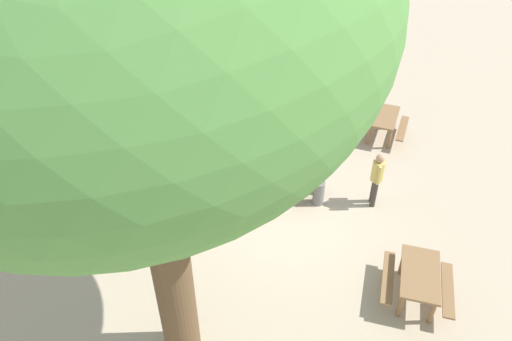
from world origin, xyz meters
name	(u,v)px	position (x,y,z in m)	size (l,w,h in m)	color
ground_plane	(280,209)	(0.00, 0.00, 0.00)	(60.00, 60.00, 0.00)	#BAA88C
elephant	(291,170)	(0.43, -0.09, 1.06)	(2.13, 2.27, 1.65)	slate
person_handler	(377,176)	(1.29, -2.14, 0.95)	(0.48, 0.32, 1.62)	#3F3833
shade_tree_main	(131,18)	(-4.58, 0.08, 6.67)	(6.70, 6.14, 9.10)	brown
wooden_bench	(212,117)	(2.61, 3.61, 0.47)	(1.45, 0.70, 0.88)	brown
picnic_table_near	(419,279)	(-1.32, -3.80, 0.59)	(1.75, 1.73, 0.78)	olive
picnic_table_far	(383,121)	(4.64, -1.51, 0.59)	(1.63, 1.61, 0.78)	olive
market_stall_white	(27,81)	(0.91, 9.77, 1.14)	(2.50, 2.50, 2.52)	#59514C
market_stall_orange	(81,52)	(3.51, 9.77, 1.14)	(2.50, 2.50, 2.52)	#59514C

